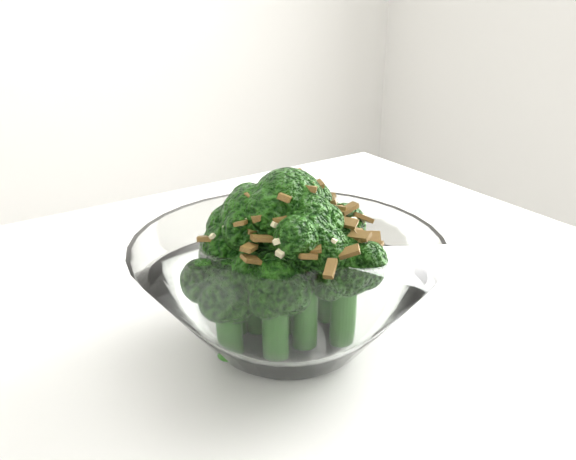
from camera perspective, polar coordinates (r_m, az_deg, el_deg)
name	(u,v)px	position (r m, az deg, el deg)	size (l,w,h in m)	color
broccoli_dish	(287,280)	(0.50, -0.10, -4.50)	(0.24, 0.24, 0.15)	white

